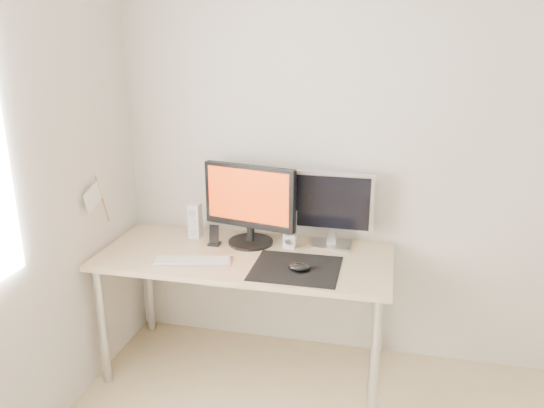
{
  "coord_description": "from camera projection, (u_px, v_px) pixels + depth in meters",
  "views": [
    {
      "loc": [
        -0.19,
        -1.22,
        1.88
      ],
      "look_at": [
        -0.79,
        1.45,
        1.01
      ],
      "focal_mm": 35.0,
      "sensor_mm": 36.0,
      "label": 1
    }
  ],
  "objects": [
    {
      "name": "wall_back",
      "position": [
        425.0,
        156.0,
        2.91
      ],
      "size": [
        3.5,
        0.0,
        3.5
      ],
      "primitive_type": "plane",
      "rotation": [
        1.57,
        0.0,
        0.0
      ],
      "color": "beige",
      "rests_on": "ground"
    },
    {
      "name": "mousepad",
      "position": [
        296.0,
        268.0,
        2.74
      ],
      "size": [
        0.45,
        0.4,
        0.0
      ],
      "primitive_type": "cube",
      "color": "black",
      "rests_on": "desk"
    },
    {
      "name": "mouse",
      "position": [
        299.0,
        267.0,
        2.7
      ],
      "size": [
        0.11,
        0.07,
        0.04
      ],
      "primitive_type": "ellipsoid",
      "color": "black",
      "rests_on": "mousepad"
    },
    {
      "name": "desk",
      "position": [
        245.0,
        267.0,
        2.94
      ],
      "size": [
        1.6,
        0.7,
        0.73
      ],
      "color": "#D1B587",
      "rests_on": "ground"
    },
    {
      "name": "main_monitor",
      "position": [
        250.0,
        202.0,
        2.99
      ],
      "size": [
        0.55,
        0.31,
        0.47
      ],
      "color": "black",
      "rests_on": "desk"
    },
    {
      "name": "second_monitor",
      "position": [
        333.0,
        206.0,
        2.96
      ],
      "size": [
        0.45,
        0.16,
        0.43
      ],
      "color": "silver",
      "rests_on": "desk"
    },
    {
      "name": "speaker_left",
      "position": [
        195.0,
        221.0,
        3.14
      ],
      "size": [
        0.07,
        0.08,
        0.21
      ],
      "color": "white",
      "rests_on": "desk"
    },
    {
      "name": "speaker_right",
      "position": [
        290.0,
        230.0,
        2.99
      ],
      "size": [
        0.07,
        0.08,
        0.21
      ],
      "color": "white",
      "rests_on": "desk"
    },
    {
      "name": "keyboard",
      "position": [
        193.0,
        261.0,
        2.81
      ],
      "size": [
        0.44,
        0.21,
        0.02
      ],
      "color": "#ADADB0",
      "rests_on": "desk"
    },
    {
      "name": "phone_dock",
      "position": [
        214.0,
        239.0,
        3.04
      ],
      "size": [
        0.07,
        0.06,
        0.12
      ],
      "color": "black",
      "rests_on": "desk"
    },
    {
      "name": "pennant",
      "position": [
        96.0,
        197.0,
        2.85
      ],
      "size": [
        0.01,
        0.23,
        0.29
      ],
      "color": "#A57F54",
      "rests_on": "wall_left"
    }
  ]
}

